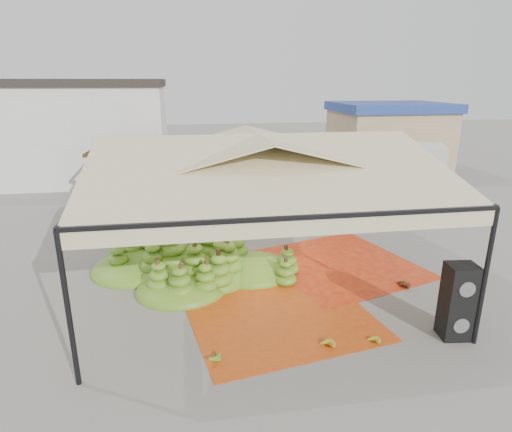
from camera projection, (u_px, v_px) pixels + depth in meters
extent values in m
plane|color=slate|center=(258.00, 275.00, 12.24)|extent=(90.00, 90.00, 0.00)
cylinder|color=black|center=(68.00, 311.00, 7.41)|extent=(0.10, 0.10, 3.00)
cylinder|color=black|center=(485.00, 279.00, 8.64)|extent=(0.10, 0.10, 3.00)
cylinder|color=black|center=(126.00, 195.00, 14.94)|extent=(0.10, 0.10, 3.00)
cylinder|color=black|center=(344.00, 186.00, 16.16)|extent=(0.10, 0.10, 3.00)
pyramid|color=#C3B98A|center=(258.00, 153.00, 11.18)|extent=(8.00, 8.00, 1.00)
cube|color=black|center=(258.00, 172.00, 11.33)|extent=(8.00, 8.00, 0.08)
cube|color=#C3B98A|center=(258.00, 179.00, 11.39)|extent=(8.00, 8.00, 0.36)
cube|color=silver|center=(33.00, 135.00, 23.12)|extent=(14.00, 6.00, 5.00)
cube|color=black|center=(25.00, 83.00, 22.30)|extent=(14.30, 6.30, 0.40)
cube|color=tan|center=(387.00, 142.00, 25.46)|extent=(6.00, 5.00, 3.60)
cube|color=navy|center=(390.00, 107.00, 24.84)|extent=(6.30, 5.30, 0.50)
cube|color=#CC4A13|center=(278.00, 313.00, 10.24)|extent=(4.78, 4.62, 0.01)
cube|color=#CD5413|center=(340.00, 264.00, 12.98)|extent=(5.14, 5.28, 0.01)
ellipsoid|color=#47851B|center=(196.00, 251.00, 12.25)|extent=(7.53, 6.91, 1.31)
ellipsoid|color=gold|center=(373.00, 340.00, 9.02)|extent=(0.51, 0.47, 0.18)
ellipsoid|color=#B89124|center=(326.00, 344.00, 8.86)|extent=(0.61, 0.59, 0.22)
ellipsoid|color=maroon|center=(400.00, 283.00, 11.56)|extent=(0.48, 0.42, 0.19)
ellipsoid|color=#602F16|center=(403.00, 285.00, 11.40)|extent=(0.59, 0.52, 0.23)
ellipsoid|color=#3D7D1A|center=(212.00, 354.00, 8.52)|extent=(0.61, 0.57, 0.22)
ellipsoid|color=#44811A|center=(190.00, 183.00, 11.85)|extent=(0.24, 0.24, 0.20)
ellipsoid|color=#44811A|center=(243.00, 181.00, 12.08)|extent=(0.24, 0.24, 0.20)
ellipsoid|color=#44811A|center=(295.00, 179.00, 12.31)|extent=(0.24, 0.24, 0.20)
ellipsoid|color=#44811A|center=(345.00, 177.00, 12.54)|extent=(0.24, 0.24, 0.20)
cube|color=black|center=(455.00, 319.00, 9.20)|extent=(0.67, 0.60, 0.84)
cube|color=black|center=(461.00, 284.00, 8.94)|extent=(0.67, 0.60, 0.84)
imported|color=gray|center=(230.00, 208.00, 15.53)|extent=(0.78, 0.66, 1.82)
cube|color=#463117|center=(158.00, 177.00, 19.30)|extent=(5.66, 2.84, 0.13)
cube|color=silver|center=(238.00, 173.00, 19.64)|extent=(2.12, 2.54, 2.55)
cylinder|color=black|center=(108.00, 199.00, 18.25)|extent=(1.01, 0.39, 1.00)
cylinder|color=black|center=(119.00, 187.00, 20.34)|extent=(1.01, 0.39, 1.00)
cylinder|color=black|center=(192.00, 197.00, 18.61)|extent=(1.01, 0.39, 1.00)
cylinder|color=black|center=(194.00, 185.00, 20.71)|extent=(1.01, 0.39, 1.00)
cylinder|color=black|center=(235.00, 195.00, 18.80)|extent=(1.01, 0.39, 1.00)
cylinder|color=black|center=(232.00, 184.00, 20.90)|extent=(1.01, 0.39, 1.00)
ellipsoid|color=#53801A|center=(157.00, 165.00, 19.13)|extent=(4.53, 2.23, 0.77)
cube|color=yellow|center=(169.00, 155.00, 19.05)|extent=(2.33, 2.32, 0.28)
cube|color=#462F17|center=(343.00, 170.00, 21.02)|extent=(5.91, 4.46, 0.13)
cube|color=silver|center=(420.00, 171.00, 20.11)|extent=(2.73, 2.95, 2.47)
cylinder|color=black|center=(300.00, 185.00, 20.70)|extent=(1.01, 0.69, 0.97)
cylinder|color=black|center=(307.00, 176.00, 22.68)|extent=(1.01, 0.69, 0.97)
cylinder|color=black|center=(373.00, 190.00, 19.85)|extent=(1.01, 0.69, 0.97)
cylinder|color=black|center=(374.00, 180.00, 21.83)|extent=(1.01, 0.69, 0.97)
cylinder|color=black|center=(415.00, 192.00, 19.40)|extent=(1.01, 0.69, 0.97)
cylinder|color=black|center=(411.00, 182.00, 21.38)|extent=(1.01, 0.69, 0.97)
ellipsoid|color=#437A19|center=(344.00, 159.00, 20.86)|extent=(4.71, 3.53, 0.75)
cube|color=yellow|center=(356.00, 151.00, 20.59)|extent=(2.84, 2.83, 0.27)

